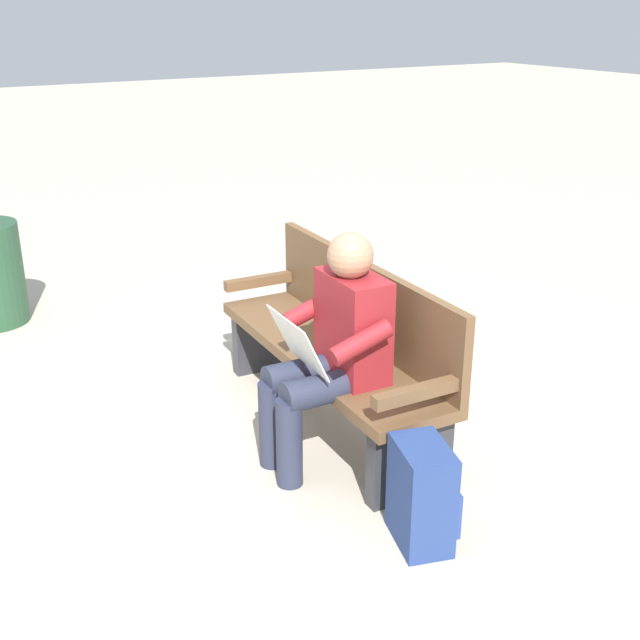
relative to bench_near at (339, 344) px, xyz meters
The scene contains 4 objects.
ground_plane 0.46m from the bench_near, 87.25° to the left, with size 40.00×40.00×0.00m, color #B7AD99.
bench_near is the anchor object (origin of this frame).
person_seated 0.45m from the bench_near, 143.13° to the left, with size 0.58×0.59×1.18m.
backpack 1.15m from the bench_near, 166.27° to the left, with size 0.36×0.31×0.47m.
Camera 1 is at (-3.32, 2.03, 2.17)m, focal length 44.80 mm.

